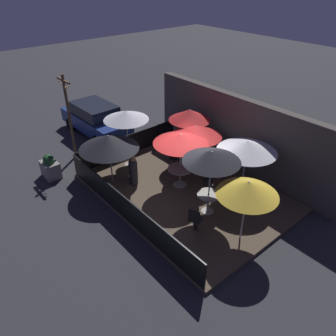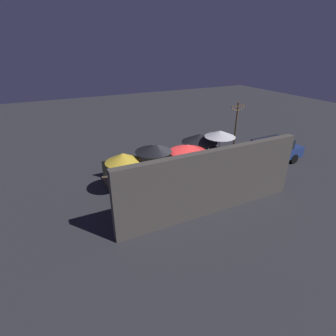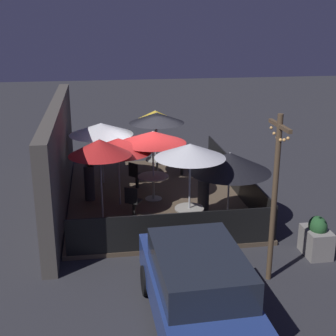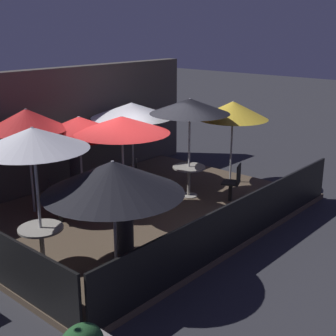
# 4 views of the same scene
# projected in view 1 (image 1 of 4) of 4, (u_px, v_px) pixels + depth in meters

# --- Properties ---
(ground_plane) EXTENTS (60.00, 60.00, 0.00)m
(ground_plane) POSITION_uv_depth(u_px,v_px,m) (185.00, 192.00, 12.75)
(ground_plane) COLOR #2D2D33
(patio_deck) EXTENTS (7.63, 5.49, 0.12)m
(patio_deck) POSITION_uv_depth(u_px,v_px,m) (185.00, 191.00, 12.72)
(patio_deck) COLOR brown
(patio_deck) RESTS_ON ground_plane
(building_wall) EXTENTS (9.23, 0.36, 3.15)m
(building_wall) POSITION_uv_depth(u_px,v_px,m) (239.00, 134.00, 13.55)
(building_wall) COLOR #4C4742
(building_wall) RESTS_ON ground_plane
(fence_front) EXTENTS (7.43, 0.05, 0.95)m
(fence_front) POSITION_uv_depth(u_px,v_px,m) (126.00, 209.00, 10.96)
(fence_front) COLOR black
(fence_front) RESTS_ON patio_deck
(fence_side_left) EXTENTS (0.05, 5.29, 0.95)m
(fence_side_left) POSITION_uv_depth(u_px,v_px,m) (129.00, 144.00, 14.89)
(fence_side_left) COLOR black
(fence_side_left) RESTS_ON patio_deck
(patio_umbrella_0) EXTENTS (2.07, 2.07, 2.22)m
(patio_umbrella_0) POSITION_uv_depth(u_px,v_px,m) (181.00, 139.00, 11.91)
(patio_umbrella_0) COLOR #B2B2B7
(patio_umbrella_0) RESTS_ON patio_deck
(patio_umbrella_1) EXTENTS (1.84, 1.84, 2.49)m
(patio_umbrella_1) POSITION_uv_depth(u_px,v_px,m) (126.00, 115.00, 13.09)
(patio_umbrella_1) COLOR #B2B2B7
(patio_umbrella_1) RESTS_ON patio_deck
(patio_umbrella_2) EXTENTS (1.91, 1.91, 2.42)m
(patio_umbrella_2) POSITION_uv_depth(u_px,v_px,m) (212.00, 157.00, 10.40)
(patio_umbrella_2) COLOR #B2B2B7
(patio_umbrella_2) RESTS_ON patio_deck
(patio_umbrella_3) EXTENTS (1.85, 1.85, 2.19)m
(patio_umbrella_3) POSITION_uv_depth(u_px,v_px,m) (248.00, 188.00, 9.43)
(patio_umbrella_3) COLOR #B2B2B7
(patio_umbrella_3) RESTS_ON patio_deck
(patio_umbrella_4) EXTENTS (2.30, 2.30, 2.02)m
(patio_umbrella_4) POSITION_uv_depth(u_px,v_px,m) (109.00, 142.00, 12.31)
(patio_umbrella_4) COLOR #B2B2B7
(patio_umbrella_4) RESTS_ON patio_deck
(patio_umbrella_5) EXTENTS (1.76, 1.76, 2.36)m
(patio_umbrella_5) POSITION_uv_depth(u_px,v_px,m) (190.00, 115.00, 13.57)
(patio_umbrella_5) COLOR #B2B2B7
(patio_umbrella_5) RESTS_ON patio_deck
(patio_umbrella_6) EXTENTS (2.02, 2.02, 2.12)m
(patio_umbrella_6) POSITION_uv_depth(u_px,v_px,m) (196.00, 131.00, 12.76)
(patio_umbrella_6) COLOR #B2B2B7
(patio_umbrella_6) RESTS_ON patio_deck
(patio_umbrella_7) EXTENTS (2.18, 2.18, 2.13)m
(patio_umbrella_7) POSITION_uv_depth(u_px,v_px,m) (247.00, 146.00, 11.64)
(patio_umbrella_7) COLOR #B2B2B7
(patio_umbrella_7) RESTS_ON patio_deck
(dining_table_0) EXTENTS (0.98, 0.98, 0.78)m
(dining_table_0) POSITION_uv_depth(u_px,v_px,m) (180.00, 171.00, 12.66)
(dining_table_0) COLOR #9E998E
(dining_table_0) RESTS_ON patio_deck
(dining_table_1) EXTENTS (0.78, 0.78, 0.72)m
(dining_table_1) POSITION_uv_depth(u_px,v_px,m) (129.00, 153.00, 14.01)
(dining_table_1) COLOR #9E998E
(dining_table_1) RESTS_ON patio_deck
(dining_table_2) EXTENTS (0.80, 0.80, 0.76)m
(dining_table_2) POSITION_uv_depth(u_px,v_px,m) (208.00, 198.00, 11.27)
(dining_table_2) COLOR #9E998E
(dining_table_2) RESTS_ON patio_deck
(patio_chair_0) EXTENTS (0.52, 0.52, 0.92)m
(patio_chair_0) POSITION_uv_depth(u_px,v_px,m) (195.00, 219.00, 10.49)
(patio_chair_0) COLOR black
(patio_chair_0) RESTS_ON patio_deck
(patio_chair_1) EXTENTS (0.57, 0.57, 0.93)m
(patio_chair_1) POSITION_uv_depth(u_px,v_px,m) (208.00, 181.00, 12.31)
(patio_chair_1) COLOR black
(patio_chair_1) RESTS_ON patio_deck
(patio_chair_2) EXTENTS (0.55, 0.55, 0.92)m
(patio_chair_2) POSITION_uv_depth(u_px,v_px,m) (173.00, 156.00, 13.96)
(patio_chair_2) COLOR black
(patio_chair_2) RESTS_ON patio_deck
(patron_0) EXTENTS (0.46, 0.46, 1.25)m
(patron_0) POSITION_uv_depth(u_px,v_px,m) (133.00, 171.00, 12.77)
(patron_0) COLOR #333338
(patron_0) RESTS_ON patio_deck
(patron_1) EXTENTS (0.44, 0.44, 1.35)m
(patron_1) POSITION_uv_depth(u_px,v_px,m) (220.00, 157.00, 13.59)
(patron_1) COLOR #333338
(patron_1) RESTS_ON patio_deck
(planter_box) EXTENTS (0.84, 0.59, 1.03)m
(planter_box) POSITION_uv_depth(u_px,v_px,m) (50.00, 167.00, 13.47)
(planter_box) COLOR gray
(planter_box) RESTS_ON ground_plane
(light_post) EXTENTS (1.10, 0.12, 3.81)m
(light_post) POSITION_uv_depth(u_px,v_px,m) (69.00, 113.00, 14.02)
(light_post) COLOR brown
(light_post) RESTS_ON ground_plane
(parked_car_0) EXTENTS (4.38, 1.88, 1.62)m
(parked_car_0) POSITION_uv_depth(u_px,v_px,m) (96.00, 119.00, 16.75)
(parked_car_0) COLOR navy
(parked_car_0) RESTS_ON ground_plane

